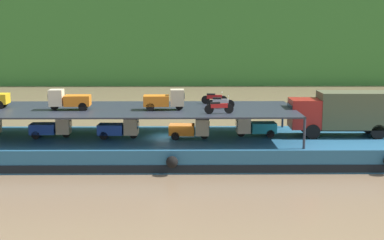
% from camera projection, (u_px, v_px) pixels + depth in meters
% --- Properties ---
extents(ground_plane, '(400.00, 400.00, 0.00)m').
position_uv_depth(ground_plane, '(174.00, 158.00, 36.79)').
color(ground_plane, '#7F664C').
extents(cargo_barge, '(33.37, 9.05, 1.50)m').
position_uv_depth(cargo_barge, '(174.00, 148.00, 36.64)').
color(cargo_barge, '#23567A').
rests_on(cargo_barge, ground).
extents(covered_lorry, '(7.89, 2.42, 3.10)m').
position_uv_depth(covered_lorry, '(342.00, 112.00, 36.67)').
color(covered_lorry, maroon).
rests_on(covered_lorry, cargo_barge).
extents(cargo_rack, '(24.17, 7.66, 2.00)m').
position_uv_depth(cargo_rack, '(118.00, 109.00, 36.18)').
color(cargo_rack, '#232833').
rests_on(cargo_rack, cargo_barge).
extents(mini_truck_lower_aft, '(2.77, 1.24, 1.38)m').
position_uv_depth(mini_truck_lower_aft, '(51.00, 128.00, 36.30)').
color(mini_truck_lower_aft, '#1E47B7').
rests_on(mini_truck_lower_aft, cargo_barge).
extents(mini_truck_lower_mid, '(2.79, 1.28, 1.38)m').
position_uv_depth(mini_truck_lower_mid, '(119.00, 128.00, 36.03)').
color(mini_truck_lower_mid, '#1E47B7').
rests_on(mini_truck_lower_mid, cargo_barge).
extents(mini_truck_lower_fore, '(2.80, 1.30, 1.38)m').
position_uv_depth(mini_truck_lower_fore, '(190.00, 129.00, 35.87)').
color(mini_truck_lower_fore, orange).
rests_on(mini_truck_lower_fore, cargo_barge).
extents(mini_truck_lower_bow, '(2.78, 1.27, 1.38)m').
position_uv_depth(mini_truck_lower_bow, '(255.00, 127.00, 36.66)').
color(mini_truck_lower_bow, teal).
rests_on(mini_truck_lower_bow, cargo_barge).
extents(mini_truck_upper_mid, '(2.78, 1.27, 1.38)m').
position_uv_depth(mini_truck_upper_mid, '(69.00, 100.00, 35.50)').
color(mini_truck_upper_mid, orange).
rests_on(mini_truck_upper_mid, cargo_rack).
extents(mini_truck_upper_fore, '(2.77, 1.25, 1.38)m').
position_uv_depth(mini_truck_upper_fore, '(165.00, 100.00, 35.49)').
color(mini_truck_upper_fore, orange).
rests_on(mini_truck_upper_fore, cargo_rack).
extents(motorcycle_upper_port, '(1.90, 0.55, 0.87)m').
position_uv_depth(motorcycle_upper_port, '(219.00, 107.00, 33.89)').
color(motorcycle_upper_port, black).
rests_on(motorcycle_upper_port, cargo_rack).
extents(motorcycle_upper_centre, '(1.90, 0.55, 0.87)m').
position_uv_depth(motorcycle_upper_centre, '(220.00, 102.00, 36.16)').
color(motorcycle_upper_centre, black).
rests_on(motorcycle_upper_centre, cargo_rack).
extents(motorcycle_upper_stbd, '(1.90, 0.55, 0.87)m').
position_uv_depth(motorcycle_upper_stbd, '(214.00, 98.00, 38.43)').
color(motorcycle_upper_stbd, black).
rests_on(motorcycle_upper_stbd, cargo_rack).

